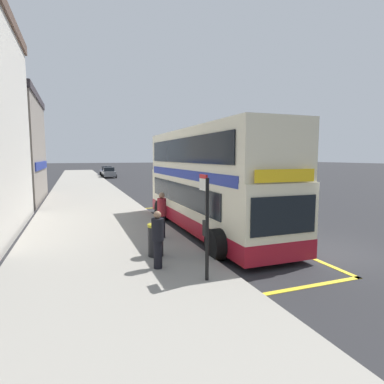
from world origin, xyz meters
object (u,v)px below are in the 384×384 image
at_px(pedestrian_further_back, 162,213).
at_px(litter_bin, 156,240).
at_px(parked_car_navy_ahead, 107,171).
at_px(double_decker_bus, 208,184).
at_px(parked_car_grey_kerbside, 109,173).
at_px(bus_stop_sign, 206,218).
at_px(pedestrian_waiting_near_sign, 158,237).

bearing_deg(pedestrian_further_back, litter_bin, -110.09).
distance_m(parked_car_navy_ahead, pedestrian_further_back, 44.11).
relative_size(double_decker_bus, parked_car_grey_kerbside, 2.55).
height_order(parked_car_navy_ahead, pedestrian_further_back, pedestrian_further_back).
xyz_separation_m(double_decker_bus, parked_car_navy_ahead, (-0.33, 42.98, -1.26)).
bearing_deg(parked_car_grey_kerbside, double_decker_bus, -89.00).
relative_size(parked_car_grey_kerbside, pedestrian_further_back, 2.39).
bearing_deg(bus_stop_sign, parked_car_navy_ahead, 87.52).
relative_size(double_decker_bus, litter_bin, 10.54).
relative_size(bus_stop_sign, pedestrian_further_back, 1.51).
relative_size(parked_car_grey_kerbside, litter_bin, 4.13).
bearing_deg(pedestrian_waiting_near_sign, parked_car_navy_ahead, 86.31).
relative_size(pedestrian_waiting_near_sign, litter_bin, 1.59).
distance_m(bus_stop_sign, parked_car_grey_kerbside, 42.71).
height_order(double_decker_bus, parked_car_grey_kerbside, double_decker_bus).
relative_size(parked_car_navy_ahead, pedestrian_further_back, 2.39).
height_order(double_decker_bus, bus_stop_sign, double_decker_bus).
xyz_separation_m(double_decker_bus, litter_bin, (-3.17, -3.20, -1.41)).
bearing_deg(parked_car_grey_kerbside, pedestrian_waiting_near_sign, -93.74).
bearing_deg(pedestrian_waiting_near_sign, pedestrian_further_back, 72.98).
relative_size(parked_car_navy_ahead, litter_bin, 4.13).
height_order(pedestrian_waiting_near_sign, pedestrian_further_back, pedestrian_further_back).
xyz_separation_m(double_decker_bus, parked_car_grey_kerbside, (-0.55, 37.19, -1.26)).
bearing_deg(parked_car_navy_ahead, pedestrian_waiting_near_sign, -92.01).
bearing_deg(double_decker_bus, pedestrian_waiting_near_sign, -128.21).
distance_m(pedestrian_further_back, litter_bin, 2.29).
relative_size(double_decker_bus, pedestrian_further_back, 6.12).
xyz_separation_m(parked_car_grey_kerbside, pedestrian_waiting_near_sign, (-2.82, -41.48, 0.22)).
height_order(double_decker_bus, pedestrian_waiting_near_sign, double_decker_bus).
bearing_deg(litter_bin, double_decker_bus, 45.26).
height_order(pedestrian_waiting_near_sign, litter_bin, pedestrian_waiting_near_sign).
relative_size(parked_car_navy_ahead, pedestrian_waiting_near_sign, 2.59).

